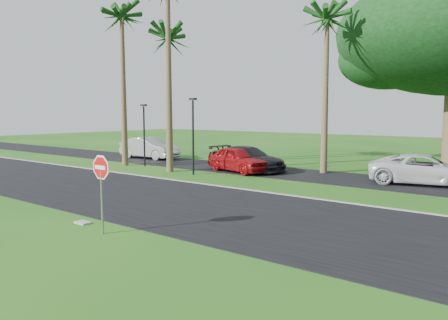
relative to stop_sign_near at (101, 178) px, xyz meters
name	(u,v)px	position (x,y,z in m)	size (l,w,h in m)	color
ground	(161,214)	(-0.50, 3.00, -1.77)	(120.00, 120.00, 0.00)	#155616
road	(197,205)	(-0.50, 5.00, -1.76)	(120.00, 8.00, 0.02)	black
parking_strip	(313,176)	(-0.50, 15.50, -1.76)	(120.00, 5.00, 0.02)	black
curb	(252,190)	(-0.50, 9.05, -1.74)	(120.00, 0.12, 0.06)	gray
stop_sign_near	(101,178)	(0.00, 0.00, 0.00)	(1.05, 0.07, 2.62)	gray
palm_left_far	(122,20)	(-13.50, 12.00, 8.36)	(5.00, 5.00, 11.50)	brown
palm_left_mid	(168,42)	(-11.00, 14.00, 6.90)	(5.00, 5.00, 10.00)	brown
palm_center	(327,23)	(-0.50, 17.00, 7.39)	(5.00, 5.00, 10.50)	brown
streetlight_left	(144,131)	(-12.00, 12.50, 0.72)	(0.45, 0.25, 4.34)	black
streetlight_right	(193,131)	(-6.50, 11.50, 0.88)	(0.45, 0.25, 4.64)	black
car_silver	(149,148)	(-15.44, 16.08, -0.92)	(1.82, 5.21, 1.72)	#B9BBC1
car_red	(239,159)	(-4.94, 14.08, -0.97)	(1.90, 4.73, 1.61)	#9F0D12
car_dark	(248,159)	(-4.78, 14.87, -0.99)	(2.19, 5.38, 1.56)	black
car_minivan	(426,170)	(5.64, 16.16, -0.99)	(2.61, 5.66, 1.57)	silver
utility_slab	(83,223)	(-1.60, 0.36, -1.74)	(0.55, 0.35, 0.06)	#A1A099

